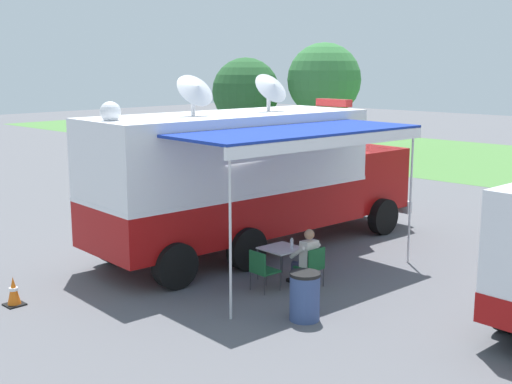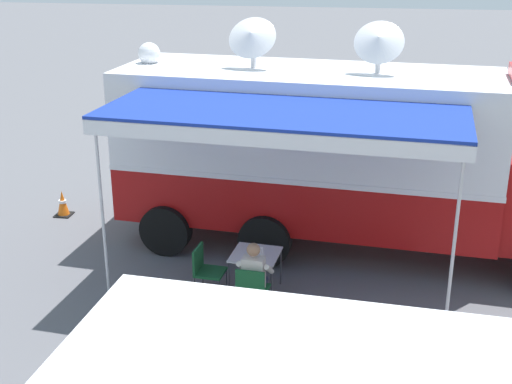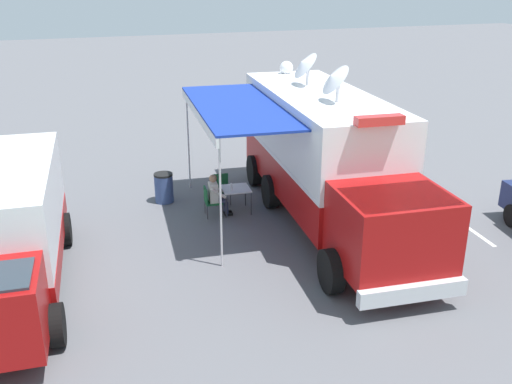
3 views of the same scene
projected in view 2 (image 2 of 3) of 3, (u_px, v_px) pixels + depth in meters
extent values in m
plane|color=#5B5B60|center=(305.00, 241.00, 13.96)|extent=(100.00, 100.00, 0.00)
cube|color=silver|center=(372.00, 186.00, 17.04)|extent=(0.53, 4.79, 0.01)
cube|color=#9E0F0F|center=(306.00, 188.00, 13.56)|extent=(3.10, 7.39, 1.10)
cube|color=white|center=(308.00, 120.00, 13.06)|extent=(3.10, 7.39, 1.70)
cube|color=white|center=(307.00, 162.00, 13.36)|extent=(3.12, 7.41, 0.10)
cylinder|color=black|center=(291.00, 195.00, 15.04)|extent=(0.38, 1.02, 1.00)
cylinder|color=black|center=(265.00, 240.00, 12.77)|extent=(0.38, 1.02, 1.00)
cylinder|color=black|center=(206.00, 187.00, 15.50)|extent=(0.38, 1.02, 1.00)
cylinder|color=black|center=(166.00, 230.00, 13.23)|extent=(0.38, 1.02, 1.00)
cube|color=white|center=(309.00, 73.00, 12.75)|extent=(3.10, 7.39, 0.10)
cylinder|color=silver|center=(253.00, 56.00, 12.90)|extent=(0.10, 0.10, 0.45)
cone|color=silver|center=(251.00, 35.00, 12.62)|extent=(0.79, 0.96, 0.81)
cylinder|color=silver|center=(378.00, 61.00, 12.36)|extent=(0.10, 0.10, 0.45)
cone|color=silver|center=(379.00, 39.00, 12.08)|extent=(0.79, 0.96, 0.81)
sphere|color=white|center=(149.00, 54.00, 13.41)|extent=(0.44, 0.44, 0.44)
cube|color=#193399|center=(283.00, 113.00, 10.69)|extent=(2.68, 5.93, 0.06)
cube|color=white|center=(267.00, 139.00, 9.77)|extent=(0.57, 5.75, 0.24)
cylinder|color=silver|center=(453.00, 252.00, 9.72)|extent=(0.05, 0.05, 3.25)
cylinder|color=silver|center=(103.00, 215.00, 10.98)|extent=(0.05, 0.05, 3.25)
cube|color=silver|center=(255.00, 255.00, 11.71)|extent=(0.86, 0.86, 0.03)
cylinder|color=#333338|center=(281.00, 267.00, 12.09)|extent=(0.03, 0.03, 0.70)
cylinder|color=#333338|center=(271.00, 286.00, 11.42)|extent=(0.03, 0.03, 0.70)
cylinder|color=#333338|center=(241.00, 262.00, 12.26)|extent=(0.03, 0.03, 0.70)
cylinder|color=#333338|center=(229.00, 281.00, 11.59)|extent=(0.03, 0.03, 0.70)
cylinder|color=silver|center=(261.00, 253.00, 11.49)|extent=(0.07, 0.07, 0.20)
cylinder|color=white|center=(261.00, 247.00, 11.45)|extent=(0.04, 0.04, 0.02)
cube|color=#19562D|center=(253.00, 290.00, 11.16)|extent=(0.52, 0.52, 0.04)
cube|color=#19562D|center=(250.00, 283.00, 10.88)|extent=(0.08, 0.48, 0.44)
cylinder|color=#333338|center=(244.00, 293.00, 11.48)|extent=(0.02, 0.02, 0.42)
cylinder|color=#333338|center=(269.00, 296.00, 11.38)|extent=(0.02, 0.02, 0.42)
cylinder|color=#333338|center=(237.00, 306.00, 11.08)|extent=(0.02, 0.02, 0.42)
cylinder|color=#333338|center=(263.00, 309.00, 10.98)|extent=(0.02, 0.02, 0.42)
cube|color=#19562D|center=(210.00, 272.00, 11.73)|extent=(0.52, 0.52, 0.04)
cube|color=#19562D|center=(198.00, 259.00, 11.70)|extent=(0.48, 0.08, 0.44)
cylinder|color=#333338|center=(227.00, 279.00, 11.96)|extent=(0.02, 0.02, 0.42)
cylinder|color=#333338|center=(219.00, 291.00, 11.56)|extent=(0.02, 0.02, 0.42)
cylinder|color=#333338|center=(203.00, 276.00, 12.06)|extent=(0.02, 0.02, 0.42)
cylinder|color=#333338|center=(195.00, 287.00, 11.66)|extent=(0.02, 0.02, 0.42)
cube|color=silver|center=(253.00, 273.00, 11.05)|extent=(0.27, 0.38, 0.56)
sphere|color=#A37556|center=(253.00, 250.00, 10.90)|extent=(0.22, 0.22, 0.22)
cylinder|color=silver|center=(242.00, 266.00, 11.20)|extent=(0.43, 0.13, 0.34)
cylinder|color=silver|center=(269.00, 269.00, 11.09)|extent=(0.43, 0.13, 0.34)
cylinder|color=#2D334C|center=(250.00, 283.00, 11.34)|extent=(0.39, 0.16, 0.13)
cylinder|color=#2D334C|center=(253.00, 290.00, 11.58)|extent=(0.11, 0.11, 0.42)
cube|color=black|center=(254.00, 297.00, 11.69)|extent=(0.25, 0.12, 0.07)
cylinder|color=#2D334C|center=(262.00, 284.00, 11.29)|extent=(0.39, 0.16, 0.13)
cylinder|color=#2D334C|center=(264.00, 291.00, 11.53)|extent=(0.11, 0.11, 0.42)
cube|color=black|center=(265.00, 299.00, 11.65)|extent=(0.25, 0.12, 0.07)
cylinder|color=#384C7F|center=(141.00, 318.00, 10.32)|extent=(0.56, 0.56, 0.85)
cylinder|color=black|center=(140.00, 291.00, 10.16)|extent=(0.57, 0.57, 0.06)
cube|color=black|center=(64.00, 215.00, 15.23)|extent=(0.36, 0.36, 0.03)
cone|color=orange|center=(63.00, 203.00, 15.13)|extent=(0.26, 0.26, 0.55)
cylinder|color=white|center=(63.00, 201.00, 15.12)|extent=(0.17, 0.17, 0.06)
cube|color=navy|center=(488.00, 145.00, 17.96)|extent=(2.52, 4.45, 0.76)
cube|color=#28333D|center=(485.00, 118.00, 17.76)|extent=(1.95, 2.35, 0.68)
cylinder|color=black|center=(439.00, 145.00, 19.30)|extent=(0.33, 0.67, 0.64)
cylinder|color=black|center=(432.00, 163.00, 17.72)|extent=(0.33, 0.67, 0.64)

